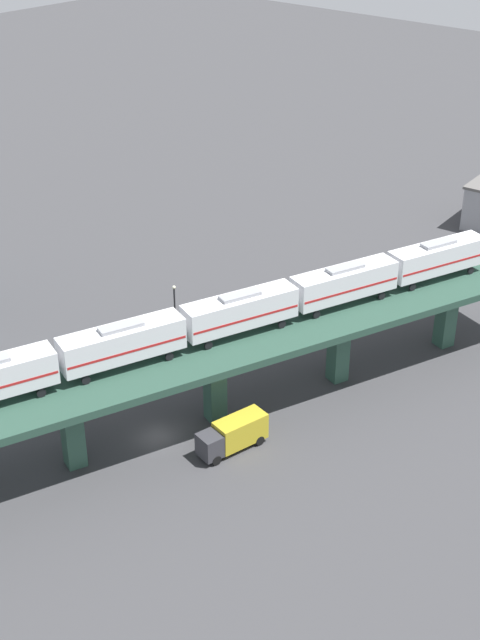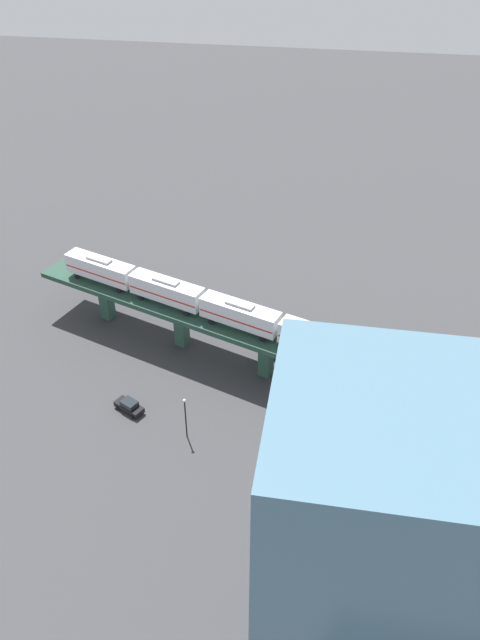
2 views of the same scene
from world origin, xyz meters
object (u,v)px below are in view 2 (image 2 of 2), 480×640
subway_train (240,314)px  street_car_white (315,433)px  street_lamp (185,415)px  street_car_black (129,406)px  delivery_truck (286,347)px  office_tower (363,569)px

subway_train → street_car_white: size_ratio=12.63×
street_lamp → street_car_white: bearing=-81.7°
subway_train → street_car_black: 20.36m
subway_train → street_car_white: subway_train is taller
subway_train → delivery_truck: (4.81, -6.54, -9.06)m
office_tower → street_lamp: bearing=38.5°
street_lamp → office_tower: 37.62m
subway_train → delivery_truck: size_ratio=7.96×
subway_train → office_tower: size_ratio=1.66×
street_car_black → delivery_truck: delivery_truck is taller
street_car_black → street_lamp: 10.25m
street_car_white → delivery_truck: bearing=19.0°
street_car_black → street_lamp: size_ratio=0.68×
street_car_white → delivery_truck: size_ratio=0.63×
subway_train → street_lamp: bearing=161.0°
delivery_truck → office_tower: (-46.48, -10.28, 16.24)m
subway_train → street_car_black: size_ratio=12.63×
subway_train → street_car_black: bearing=127.8°
street_car_black → street_lamp: bearing=-110.4°
street_car_black → street_lamp: (-3.39, -9.14, 3.17)m
street_car_white → street_lamp: 17.65m
delivery_truck → office_tower: bearing=-167.5°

